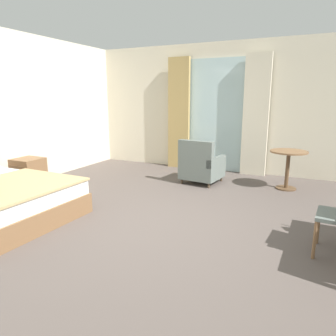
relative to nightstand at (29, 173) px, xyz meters
The scene contains 8 objects.
ground 2.99m from the nightstand, 12.38° to the right, with size 6.92×7.79×0.10m, color #564C47.
wall_back 4.33m from the nightstand, 45.84° to the left, with size 6.52×0.12×2.87m, color beige.
balcony_glass_door 4.15m from the nightstand, 46.28° to the left, with size 1.35×0.02×2.52m, color silver.
curtain_panel_left 3.54m from the nightstand, 56.06° to the left, with size 0.52×0.10×2.58m, color tan.
curtain_panel_right 4.74m from the nightstand, 37.41° to the left, with size 0.54×0.10×2.58m, color beige.
nightstand is the anchor object (origin of this frame).
armchair_by_window 3.32m from the nightstand, 29.92° to the left, with size 0.79×0.80×0.88m.
round_cafe_table 4.88m from the nightstand, 23.67° to the left, with size 0.67×0.67×0.72m.
Camera 1 is at (1.95, -3.44, 1.68)m, focal length 33.38 mm.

